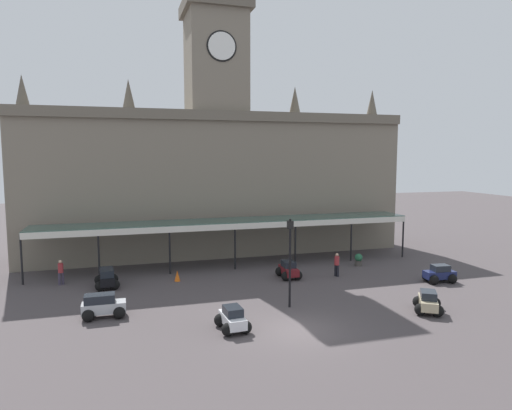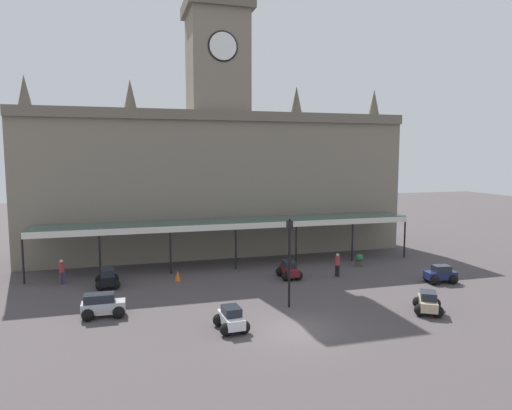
% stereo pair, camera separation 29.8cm
% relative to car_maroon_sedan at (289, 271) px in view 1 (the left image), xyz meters
% --- Properties ---
extents(ground_plane, '(140.00, 140.00, 0.00)m').
position_rel_car_maroon_sedan_xyz_m(ground_plane, '(-3.01, -9.25, -0.50)').
color(ground_plane, '#484142').
extents(station_building, '(32.32, 6.14, 21.42)m').
position_rel_car_maroon_sedan_xyz_m(station_building, '(-3.01, 10.01, 6.57)').
color(station_building, slate).
rests_on(station_building, ground).
extents(entrance_canopy, '(29.29, 3.26, 3.56)m').
position_rel_car_maroon_sedan_xyz_m(entrance_canopy, '(-3.01, 4.71, 2.91)').
color(entrance_canopy, '#38564C').
rests_on(entrance_canopy, ground).
extents(car_maroon_sedan, '(1.56, 2.07, 1.19)m').
position_rel_car_maroon_sedan_xyz_m(car_maroon_sedan, '(0.00, 0.00, 0.00)').
color(car_maroon_sedan, maroon).
rests_on(car_maroon_sedan, ground).
extents(car_navy_sedan, '(2.14, 1.67, 1.19)m').
position_rel_car_maroon_sedan_xyz_m(car_navy_sedan, '(9.44, -3.94, 0.00)').
color(car_navy_sedan, '#19214C').
rests_on(car_navy_sedan, ground).
extents(car_white_sedan, '(1.60, 2.10, 1.19)m').
position_rel_car_maroon_sedan_xyz_m(car_white_sedan, '(-6.04, -8.26, 0.00)').
color(car_white_sedan, silver).
rests_on(car_white_sedan, ground).
extents(car_silver_estate, '(2.25, 1.55, 1.27)m').
position_rel_car_maroon_sedan_xyz_m(car_silver_estate, '(-12.23, -4.60, 0.06)').
color(car_silver_estate, '#B2B5BA').
rests_on(car_silver_estate, ground).
extents(car_black_estate, '(1.64, 2.30, 1.27)m').
position_rel_car_maroon_sedan_xyz_m(car_black_estate, '(-12.19, 1.20, 0.06)').
color(car_black_estate, black).
rests_on(car_black_estate, ground).
extents(car_beige_sedan, '(2.09, 2.25, 1.19)m').
position_rel_car_maroon_sedan_xyz_m(car_beige_sedan, '(4.87, -8.78, 0.00)').
color(car_beige_sedan, tan).
rests_on(car_beige_sedan, ground).
extents(pedestrian_near_entrance, '(0.34, 0.38, 1.67)m').
position_rel_car_maroon_sedan_xyz_m(pedestrian_near_entrance, '(3.42, -0.59, 0.41)').
color(pedestrian_near_entrance, black).
rests_on(pedestrian_near_entrance, ground).
extents(pedestrian_beside_cars, '(0.37, 0.34, 1.67)m').
position_rel_car_maroon_sedan_xyz_m(pedestrian_beside_cars, '(-15.12, 2.70, 0.41)').
color(pedestrian_beside_cars, '#3F384C').
rests_on(pedestrian_beside_cars, ground).
extents(victorian_lamppost, '(0.30, 0.30, 5.08)m').
position_rel_car_maroon_sedan_xyz_m(victorian_lamppost, '(-2.13, -5.85, 2.64)').
color(victorian_lamppost, black).
rests_on(victorian_lamppost, ground).
extents(traffic_cone, '(0.40, 0.40, 0.75)m').
position_rel_car_maroon_sedan_xyz_m(traffic_cone, '(-7.61, 1.37, -0.13)').
color(traffic_cone, orange).
rests_on(traffic_cone, ground).
extents(planter_by_canopy, '(0.60, 0.60, 0.96)m').
position_rel_car_maroon_sedan_xyz_m(planter_by_canopy, '(6.46, 1.74, -0.01)').
color(planter_by_canopy, '#47423D').
rests_on(planter_by_canopy, ground).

